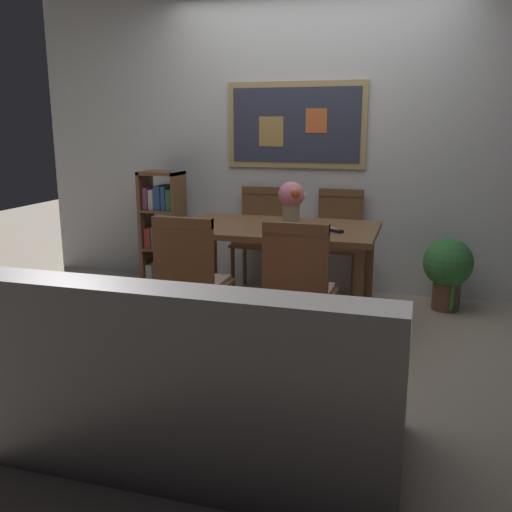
% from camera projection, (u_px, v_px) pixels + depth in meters
% --- Properties ---
extents(ground_plane, '(12.00, 12.00, 0.00)m').
position_uv_depth(ground_plane, '(272.00, 339.00, 3.88)').
color(ground_plane, tan).
extents(wall_back_with_painting, '(5.20, 0.14, 2.60)m').
position_uv_depth(wall_back_with_painting, '(313.00, 141.00, 4.88)').
color(wall_back_with_painting, silver).
rests_on(wall_back_with_painting, ground_plane).
extents(dining_table, '(1.44, 0.88, 0.72)m').
position_uv_depth(dining_table, '(277.00, 239.00, 4.12)').
color(dining_table, brown).
rests_on(dining_table, ground_plane).
extents(dining_chair_near_right, '(0.40, 0.41, 0.91)m').
position_uv_depth(dining_chair_near_right, '(299.00, 283.00, 3.31)').
color(dining_chair_near_right, brown).
rests_on(dining_chair_near_right, ground_plane).
extents(dining_chair_near_left, '(0.40, 0.41, 0.91)m').
position_uv_depth(dining_chair_near_left, '(191.00, 274.00, 3.50)').
color(dining_chair_near_left, brown).
rests_on(dining_chair_near_left, ground_plane).
extents(dining_chair_far_left, '(0.40, 0.41, 0.91)m').
position_uv_depth(dining_chair_far_left, '(260.00, 230.00, 4.94)').
color(dining_chair_far_left, brown).
rests_on(dining_chair_far_left, ground_plane).
extents(dining_chair_far_right, '(0.40, 0.41, 0.91)m').
position_uv_depth(dining_chair_far_right, '(338.00, 234.00, 4.76)').
color(dining_chair_far_right, brown).
rests_on(dining_chair_far_right, ground_plane).
extents(leather_couch, '(1.80, 0.84, 0.84)m').
position_uv_depth(leather_couch, '(196.00, 387.00, 2.49)').
color(leather_couch, '#514C4C').
rests_on(leather_couch, ground_plane).
extents(bookshelf, '(0.36, 0.28, 1.04)m').
position_uv_depth(bookshelf, '(163.00, 231.00, 5.09)').
color(bookshelf, brown).
rests_on(bookshelf, ground_plane).
extents(potted_ivy, '(0.39, 0.39, 0.58)m').
position_uv_depth(potted_ivy, '(448.00, 268.00, 4.43)').
color(potted_ivy, brown).
rests_on(potted_ivy, ground_plane).
extents(flower_vase, '(0.20, 0.20, 0.32)m').
position_uv_depth(flower_vase, '(292.00, 199.00, 4.09)').
color(flower_vase, tan).
rests_on(flower_vase, dining_table).
extents(tv_remote, '(0.15, 0.13, 0.02)m').
position_uv_depth(tv_remote, '(334.00, 230.00, 3.89)').
color(tv_remote, black).
rests_on(tv_remote, dining_table).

